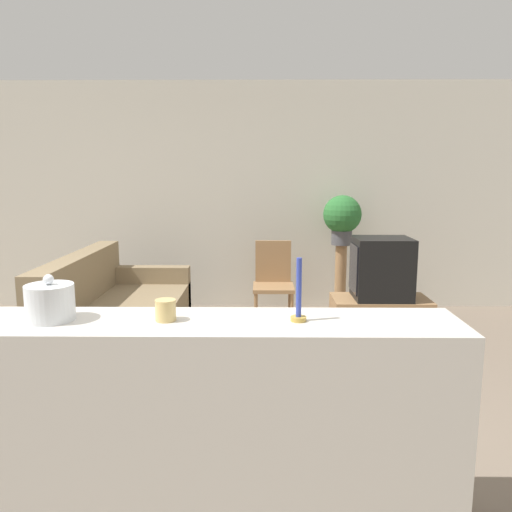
{
  "coord_description": "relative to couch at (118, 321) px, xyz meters",
  "views": [
    {
      "loc": [
        0.43,
        -2.62,
        1.64
      ],
      "look_at": [
        0.38,
        2.08,
        0.85
      ],
      "focal_mm": 35.0,
      "sensor_mm": 36.0,
      "label": 1
    }
  ],
  "objects": [
    {
      "name": "wall_back",
      "position": [
        0.87,
        1.71,
        1.04
      ],
      "size": [
        9.0,
        0.06,
        2.7
      ],
      "color": "beige",
      "rests_on": "ground_plane"
    },
    {
      "name": "candlestick",
      "position": [
        1.47,
        -2.24,
        0.78
      ],
      "size": [
        0.07,
        0.07,
        0.28
      ],
      "color": "#B7933D",
      "rests_on": "foreground_counter"
    },
    {
      "name": "wooden_chair",
      "position": [
        1.43,
        1.02,
        0.17
      ],
      "size": [
        0.44,
        0.44,
        0.89
      ],
      "color": "#9E754C",
      "rests_on": "ground_plane"
    },
    {
      "name": "couch",
      "position": [
        0.0,
        0.0,
        0.0
      ],
      "size": [
        0.97,
        1.87,
        0.92
      ],
      "color": "#847051",
      "rests_on": "ground_plane"
    },
    {
      "name": "foreground_counter",
      "position": [
        0.87,
        -2.24,
        0.19
      ],
      "size": [
        2.62,
        0.44,
        1.0
      ],
      "color": "beige",
      "rests_on": "ground_plane"
    },
    {
      "name": "tv_stand",
      "position": [
        2.45,
        0.32,
        -0.09
      ],
      "size": [
        0.92,
        0.48,
        0.45
      ],
      "color": "#9E754C",
      "rests_on": "ground_plane"
    },
    {
      "name": "decorative_bowl",
      "position": [
        0.38,
        -2.24,
        0.77
      ],
      "size": [
        0.21,
        0.21,
        0.21
      ],
      "color": "silver",
      "rests_on": "foreground_counter"
    },
    {
      "name": "plant_stand",
      "position": [
        2.22,
        1.32,
        0.1
      ],
      "size": [
        0.13,
        0.13,
        0.82
      ],
      "color": "#9E754C",
      "rests_on": "ground_plane"
    },
    {
      "name": "ground_plane",
      "position": [
        0.87,
        -1.72,
        -0.31
      ],
      "size": [
        14.0,
        14.0,
        0.0
      ],
      "primitive_type": "plane",
      "color": "#756656"
    },
    {
      "name": "potted_plant",
      "position": [
        2.22,
        1.32,
        0.83
      ],
      "size": [
        0.43,
        0.43,
        0.56
      ],
      "color": "#4C4C51",
      "rests_on": "plant_stand"
    },
    {
      "name": "candle_jar",
      "position": [
        0.89,
        -2.24,
        0.73
      ],
      "size": [
        0.09,
        0.09,
        0.09
      ],
      "color": "tan",
      "rests_on": "foreground_counter"
    },
    {
      "name": "television",
      "position": [
        2.45,
        0.32,
        0.43
      ],
      "size": [
        0.54,
        0.46,
        0.58
      ],
      "color": "black",
      "rests_on": "tv_stand"
    }
  ]
}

